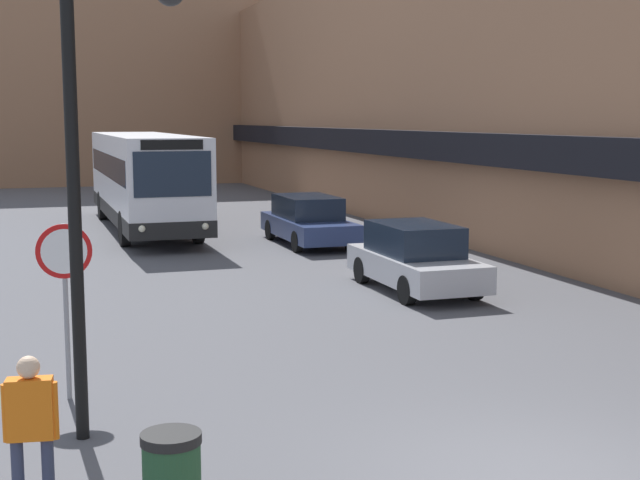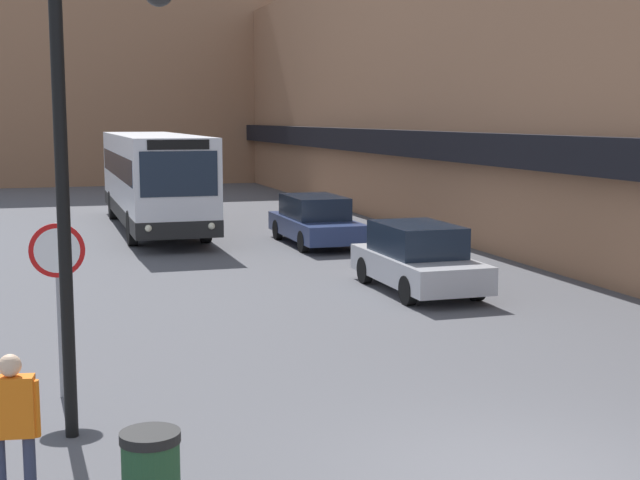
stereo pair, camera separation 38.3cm
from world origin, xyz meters
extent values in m
cube|color=#996B4C|center=(10.00, 24.00, 5.09)|extent=(5.00, 60.00, 10.18)
cube|color=black|center=(7.25, 24.00, 3.05)|extent=(0.50, 60.00, 0.90)
cube|color=#996B4C|center=(0.00, 48.69, 7.25)|extent=(26.00, 8.00, 14.50)
cube|color=silver|center=(-1.15, 23.41, 1.91)|extent=(2.52, 12.37, 2.88)
cube|color=black|center=(-1.15, 23.41, 0.72)|extent=(2.54, 12.39, 0.50)
cube|color=#192333|center=(-1.15, 23.41, 2.31)|extent=(2.54, 11.38, 0.79)
cube|color=#192333|center=(-1.15, 17.21, 2.34)|extent=(2.22, 0.03, 1.30)
cube|color=black|center=(-1.15, 17.21, 3.17)|extent=(1.76, 0.03, 0.28)
sphere|color=#F2EAC6|center=(-2.06, 17.20, 0.82)|extent=(0.20, 0.20, 0.20)
sphere|color=#F2EAC6|center=(-0.24, 17.20, 0.82)|extent=(0.20, 0.20, 0.20)
cylinder|color=black|center=(-2.29, 19.57, 0.55)|extent=(0.28, 1.10, 1.10)
cylinder|color=black|center=(-0.01, 19.57, 0.55)|extent=(0.28, 1.10, 1.10)
cylinder|color=black|center=(-2.29, 27.24, 0.55)|extent=(0.28, 1.10, 1.10)
cylinder|color=black|center=(-0.01, 27.24, 0.55)|extent=(0.28, 1.10, 1.10)
cube|color=#B7B7BC|center=(3.20, 10.20, 0.55)|extent=(1.75, 4.25, 0.60)
cube|color=#192333|center=(3.20, 10.31, 1.19)|extent=(1.54, 2.34, 0.69)
cylinder|color=black|center=(4.00, 8.88, 0.32)|extent=(0.20, 0.63, 0.63)
cylinder|color=black|center=(2.40, 8.88, 0.32)|extent=(0.20, 0.63, 0.63)
cylinder|color=black|center=(4.00, 11.52, 0.32)|extent=(0.20, 0.63, 0.63)
cylinder|color=black|center=(2.40, 11.52, 0.32)|extent=(0.20, 0.63, 0.63)
cube|color=navy|center=(3.20, 18.15, 0.55)|extent=(1.82, 4.78, 0.58)
cube|color=#192333|center=(3.20, 18.27, 1.17)|extent=(1.60, 2.63, 0.68)
cylinder|color=black|center=(4.03, 16.67, 0.32)|extent=(0.20, 0.65, 0.65)
cylinder|color=black|center=(2.37, 16.67, 0.32)|extent=(0.20, 0.65, 0.65)
cylinder|color=black|center=(4.03, 19.64, 0.32)|extent=(0.20, 0.65, 0.65)
cylinder|color=black|center=(2.37, 19.64, 0.32)|extent=(0.20, 0.65, 0.65)
cylinder|color=gray|center=(-4.72, 4.58, 1.24)|extent=(0.07, 0.07, 2.48)
cylinder|color=red|center=(-4.72, 4.56, 2.10)|extent=(0.76, 0.03, 0.76)
cylinder|color=white|center=(-4.72, 4.55, 2.10)|extent=(0.62, 0.02, 0.62)
cylinder|color=black|center=(-4.65, 2.91, 2.87)|extent=(0.16, 0.16, 5.73)
cylinder|color=#333851|center=(-5.39, 0.81, 0.41)|extent=(0.12, 0.12, 0.81)
cylinder|color=#333851|center=(-5.11, 0.76, 0.41)|extent=(0.12, 0.12, 0.81)
cube|color=orange|center=(-5.25, 0.78, 1.12)|extent=(0.47, 0.27, 0.61)
sphere|color=beige|center=(-5.25, 0.78, 1.53)|extent=(0.22, 0.22, 0.22)
cylinder|color=orange|center=(-5.03, 0.75, 1.09)|extent=(0.09, 0.09, 0.57)
cylinder|color=black|center=(-3.99, 0.13, 0.90)|extent=(0.59, 0.59, 0.10)
camera|label=1|loc=(-5.24, -8.05, 3.93)|focal=50.00mm
camera|label=2|loc=(-4.88, -8.16, 3.93)|focal=50.00mm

